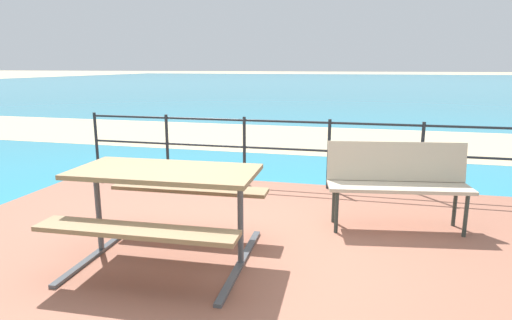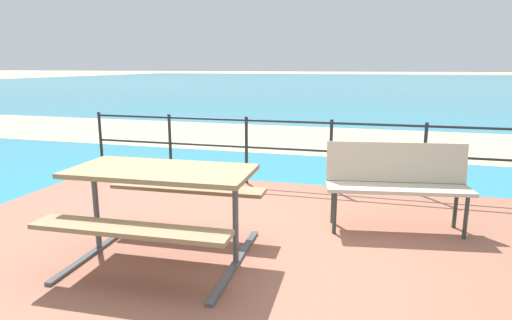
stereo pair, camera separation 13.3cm
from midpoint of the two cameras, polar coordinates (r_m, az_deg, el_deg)
ground_plane at (r=3.90m, az=-3.57°, el=-13.72°), size 240.00×240.00×0.00m
patio_paving at (r=3.89m, az=-3.57°, el=-13.32°), size 6.40×5.20×0.06m
sea_water at (r=43.39m, az=12.49°, el=9.81°), size 90.00×90.00×0.01m
beach_strip at (r=10.35m, az=7.67°, el=2.75°), size 54.05×4.80×0.01m
picnic_table at (r=3.77m, az=-12.75°, el=-4.02°), size 1.59×1.44×0.80m
park_bench at (r=4.65m, az=17.30°, el=-2.14°), size 1.46×0.63×0.88m
railing_fence at (r=5.97m, az=3.29°, el=2.18°), size 5.94×0.04×0.95m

